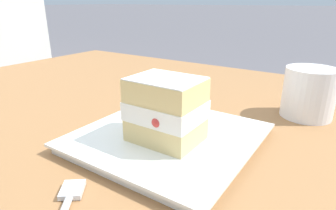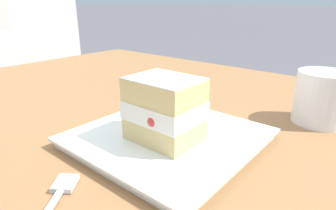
# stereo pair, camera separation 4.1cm
# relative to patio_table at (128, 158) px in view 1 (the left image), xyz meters

# --- Properties ---
(patio_table) EXTENTS (1.19, 0.94, 0.77)m
(patio_table) POSITION_rel_patio_table_xyz_m (0.00, 0.00, 0.00)
(patio_table) COLOR olive
(patio_table) RESTS_ON ground
(dessert_plate) EXTENTS (0.25, 0.25, 0.02)m
(dessert_plate) POSITION_rel_patio_table_xyz_m (0.15, -0.07, 0.12)
(dessert_plate) COLOR white
(dessert_plate) RESTS_ON patio_table
(cake_slice) EXTENTS (0.10, 0.09, 0.09)m
(cake_slice) POSITION_rel_patio_table_xyz_m (0.16, -0.09, 0.17)
(cake_slice) COLOR #E0C17A
(cake_slice) RESTS_ON dessert_plate
(coffee_cup) EXTENTS (0.09, 0.09, 0.09)m
(coffee_cup) POSITION_rel_patio_table_xyz_m (0.30, 0.16, 0.16)
(coffee_cup) COLOR white
(coffee_cup) RESTS_ON patio_table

